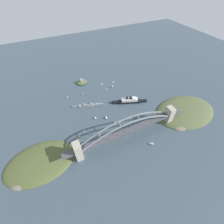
{
  "coord_description": "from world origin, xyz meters",
  "views": [
    {
      "loc": [
        -117.65,
        -165.4,
        286.52
      ],
      "look_at": [
        0.0,
        80.13,
        8.0
      ],
      "focal_mm": 24.54,
      "sensor_mm": 36.0,
      "label": 1
    }
  ],
  "objects_px": {
    "small_boat_2": "(112,86)",
    "small_boat_5": "(79,137)",
    "small_boat_3": "(102,84)",
    "small_boat_0": "(84,131)",
    "small_boat_6": "(95,118)",
    "channel_marker_buoy": "(119,128)",
    "small_boat_4": "(82,94)",
    "small_boat_10": "(115,122)",
    "small_boat_7": "(113,82)",
    "ocean_liner": "(129,101)",
    "fort_island_mid_harbor": "(82,82)",
    "small_boat_9": "(67,97)",
    "small_boat_8": "(106,117)",
    "harbor_arch_bridge": "(128,131)",
    "small_boat_1": "(106,89)",
    "naval_cruiser": "(88,105)",
    "seaplane_taxiing_near_bridge": "(152,144)"
  },
  "relations": [
    {
      "from": "harbor_arch_bridge",
      "to": "small_boat_7",
      "type": "relative_size",
      "value": 31.79
    },
    {
      "from": "channel_marker_buoy",
      "to": "small_boat_7",
      "type": "bearing_deg",
      "value": 68.11
    },
    {
      "from": "small_boat_3",
      "to": "small_boat_10",
      "type": "xyz_separation_m",
      "value": [
        -33.79,
        -160.94,
        2.64
      ]
    },
    {
      "from": "small_boat_4",
      "to": "small_boat_5",
      "type": "bearing_deg",
      "value": -110.66
    },
    {
      "from": "small_boat_5",
      "to": "small_boat_8",
      "type": "bearing_deg",
      "value": 18.09
    },
    {
      "from": "small_boat_7",
      "to": "seaplane_taxiing_near_bridge",
      "type": "bearing_deg",
      "value": -96.03
    },
    {
      "from": "small_boat_7",
      "to": "small_boat_9",
      "type": "relative_size",
      "value": 1.22
    },
    {
      "from": "small_boat_0",
      "to": "small_boat_5",
      "type": "bearing_deg",
      "value": -144.64
    },
    {
      "from": "small_boat_3",
      "to": "small_boat_9",
      "type": "xyz_separation_m",
      "value": [
        -115.61,
        -18.44,
        2.42
      ]
    },
    {
      "from": "small_boat_10",
      "to": "small_boat_7",
      "type": "bearing_deg",
      "value": 65.65
    },
    {
      "from": "small_boat_0",
      "to": "small_boat_7",
      "type": "height_order",
      "value": "small_boat_7"
    },
    {
      "from": "small_boat_2",
      "to": "small_boat_4",
      "type": "bearing_deg",
      "value": 175.57
    },
    {
      "from": "fort_island_mid_harbor",
      "to": "channel_marker_buoy",
      "type": "height_order",
      "value": "fort_island_mid_harbor"
    },
    {
      "from": "ocean_liner",
      "to": "small_boat_7",
      "type": "relative_size",
      "value": 10.52
    },
    {
      "from": "small_boat_0",
      "to": "small_boat_2",
      "type": "distance_m",
      "value": 184.02
    },
    {
      "from": "harbor_arch_bridge",
      "to": "small_boat_9",
      "type": "relative_size",
      "value": 38.86
    },
    {
      "from": "small_boat_10",
      "to": "small_boat_4",
      "type": "bearing_deg",
      "value": 105.1
    },
    {
      "from": "small_boat_8",
      "to": "channel_marker_buoy",
      "type": "relative_size",
      "value": 4.16
    },
    {
      "from": "channel_marker_buoy",
      "to": "ocean_liner",
      "type": "bearing_deg",
      "value": 44.91
    },
    {
      "from": "channel_marker_buoy",
      "to": "fort_island_mid_harbor",
      "type": "bearing_deg",
      "value": 95.78
    },
    {
      "from": "small_boat_2",
      "to": "small_boat_8",
      "type": "xyz_separation_m",
      "value": [
        -70.82,
        -111.11,
        0.57
      ]
    },
    {
      "from": "ocean_liner",
      "to": "small_boat_0",
      "type": "distance_m",
      "value": 152.09
    },
    {
      "from": "ocean_liner",
      "to": "naval_cruiser",
      "type": "relative_size",
      "value": 1.16
    },
    {
      "from": "ocean_liner",
      "to": "small_boat_5",
      "type": "relative_size",
      "value": 13.16
    },
    {
      "from": "ocean_liner",
      "to": "fort_island_mid_harbor",
      "type": "bearing_deg",
      "value": 121.71
    },
    {
      "from": "small_boat_3",
      "to": "small_boat_6",
      "type": "bearing_deg",
      "value": -119.53
    },
    {
      "from": "fort_island_mid_harbor",
      "to": "channel_marker_buoy",
      "type": "bearing_deg",
      "value": -84.22
    },
    {
      "from": "small_boat_6",
      "to": "channel_marker_buoy",
      "type": "height_order",
      "value": "small_boat_6"
    },
    {
      "from": "seaplane_taxiing_near_bridge",
      "to": "small_boat_4",
      "type": "xyz_separation_m",
      "value": [
        -81.99,
        229.98,
        -1.32
      ]
    },
    {
      "from": "fort_island_mid_harbor",
      "to": "small_boat_10",
      "type": "relative_size",
      "value": 4.35
    },
    {
      "from": "small_boat_9",
      "to": "small_boat_7",
      "type": "bearing_deg",
      "value": 4.62
    },
    {
      "from": "small_boat_3",
      "to": "small_boat_0",
      "type": "bearing_deg",
      "value": -125.74
    },
    {
      "from": "harbor_arch_bridge",
      "to": "small_boat_2",
      "type": "xyz_separation_m",
      "value": [
        50.99,
        184.24,
        -20.53
      ]
    },
    {
      "from": "small_boat_2",
      "to": "small_boat_5",
      "type": "height_order",
      "value": "small_boat_2"
    },
    {
      "from": "seaplane_taxiing_near_bridge",
      "to": "small_boat_1",
      "type": "distance_m",
      "value": 220.32
    },
    {
      "from": "harbor_arch_bridge",
      "to": "small_boat_4",
      "type": "xyz_separation_m",
      "value": [
        -43.54,
        191.57,
        -24.44
      ]
    },
    {
      "from": "small_boat_6",
      "to": "small_boat_10",
      "type": "xyz_separation_m",
      "value": [
        38.8,
        -32.78,
        -0.43
      ]
    },
    {
      "from": "harbor_arch_bridge",
      "to": "small_boat_9",
      "type": "height_order",
      "value": "harbor_arch_bridge"
    },
    {
      "from": "small_boat_1",
      "to": "small_boat_4",
      "type": "bearing_deg",
      "value": 172.17
    },
    {
      "from": "small_boat_0",
      "to": "small_boat_3",
      "type": "xyz_separation_m",
      "value": [
        111.04,
        154.32,
        0.26
      ]
    },
    {
      "from": "fort_island_mid_harbor",
      "to": "small_boat_3",
      "type": "xyz_separation_m",
      "value": [
        55.18,
        -34.04,
        -2.8
      ]
    },
    {
      "from": "seaplane_taxiing_near_bridge",
      "to": "small_boat_6",
      "type": "distance_m",
      "value": 148.19
    },
    {
      "from": "fort_island_mid_harbor",
      "to": "small_boat_4",
      "type": "bearing_deg",
      "value": -106.62
    },
    {
      "from": "harbor_arch_bridge",
      "to": "fort_island_mid_harbor",
      "type": "relative_size",
      "value": 8.27
    },
    {
      "from": "fort_island_mid_harbor",
      "to": "channel_marker_buoy",
      "type": "distance_m",
      "value": 215.06
    },
    {
      "from": "small_boat_3",
      "to": "channel_marker_buoy",
      "type": "xyz_separation_m",
      "value": [
        -33.53,
        -179.92,
        0.16
      ]
    },
    {
      "from": "small_boat_3",
      "to": "small_boat_10",
      "type": "bearing_deg",
      "value": -101.86
    },
    {
      "from": "small_boat_1",
      "to": "naval_cruiser",
      "type": "bearing_deg",
      "value": -148.36
    },
    {
      "from": "small_boat_4",
      "to": "small_boat_7",
      "type": "distance_m",
      "value": 108.85
    },
    {
      "from": "small_boat_7",
      "to": "small_boat_10",
      "type": "xyz_separation_m",
      "value": [
        -70.06,
        -154.77,
        2.82
      ]
    }
  ]
}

